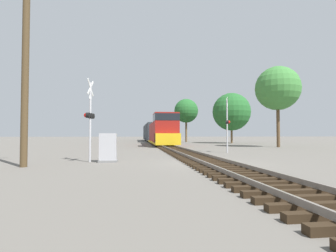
% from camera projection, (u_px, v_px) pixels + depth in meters
% --- Properties ---
extents(ground_plane, '(400.00, 400.00, 0.00)m').
position_uv_depth(ground_plane, '(208.00, 163.00, 13.94)').
color(ground_plane, '#666059').
extents(rail_track_bed, '(2.60, 160.00, 0.31)m').
position_uv_depth(rail_track_bed, '(208.00, 161.00, 13.95)').
color(rail_track_bed, black).
rests_on(rail_track_bed, ground).
extents(freight_train, '(3.04, 47.10, 4.28)m').
position_uv_depth(freight_train, '(154.00, 132.00, 53.67)').
color(freight_train, maroon).
rests_on(freight_train, ground).
extents(crossing_signal_near, '(0.47, 1.02, 4.65)m').
position_uv_depth(crossing_signal_near, '(90.00, 117.00, 14.71)').
color(crossing_signal_near, '#B7B7BC').
rests_on(crossing_signal_near, ground).
extents(crossing_signal_far, '(0.53, 1.01, 4.70)m').
position_uv_depth(crossing_signal_far, '(227.00, 123.00, 22.42)').
color(crossing_signal_far, '#B7B7BC').
rests_on(crossing_signal_far, ground).
extents(relay_cabinet, '(1.03, 0.69, 1.61)m').
position_uv_depth(relay_cabinet, '(108.00, 148.00, 14.62)').
color(relay_cabinet, slate).
rests_on(relay_cabinet, ground).
extents(utility_pole, '(1.80, 0.32, 9.33)m').
position_uv_depth(utility_pole, '(25.00, 67.00, 12.52)').
color(utility_pole, '#4C3A23').
rests_on(utility_pole, ground).
extents(tree_far_right, '(5.42, 5.42, 9.99)m').
position_uv_depth(tree_far_right, '(278.00, 88.00, 32.37)').
color(tree_far_right, brown).
rests_on(tree_far_right, ground).
extents(tree_mid_background, '(6.79, 6.79, 9.06)m').
position_uv_depth(tree_mid_background, '(231.00, 112.00, 47.19)').
color(tree_mid_background, brown).
rests_on(tree_mid_background, ground).
extents(tree_deep_background, '(5.00, 5.00, 9.06)m').
position_uv_depth(tree_deep_background, '(186.00, 111.00, 54.92)').
color(tree_deep_background, brown).
rests_on(tree_deep_background, ground).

